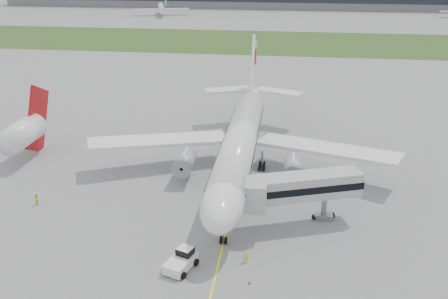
# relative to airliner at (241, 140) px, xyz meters

# --- Properties ---
(ground) EXTENTS (600.00, 600.00, 0.00)m
(ground) POSITION_rel_airliner_xyz_m (0.00, -4.87, -5.66)
(ground) COLOR gray
(ground) RESTS_ON ground
(apron_markings) EXTENTS (70.00, 70.00, 0.04)m
(apron_markings) POSITION_rel_airliner_xyz_m (0.00, -9.87, -5.66)
(apron_markings) COLOR yellow
(apron_markings) RESTS_ON ground
(grass_strip) EXTENTS (600.00, 50.00, 0.02)m
(grass_strip) POSITION_rel_airliner_xyz_m (0.00, 115.13, -5.65)
(grass_strip) COLOR #31511E
(grass_strip) RESTS_ON ground
(control_tower) EXTENTS (12.00, 12.00, 56.00)m
(control_tower) POSITION_rel_airliner_xyz_m (-90.00, 227.13, -5.66)
(control_tower) COLOR slate
(control_tower) RESTS_ON ground
(airliner) EXTENTS (48.13, 53.95, 17.88)m
(airliner) POSITION_rel_airliner_xyz_m (0.00, 0.00, 0.00)
(airliner) COLOR white
(airliner) RESTS_ON ground
(pushback_tug) EXTENTS (3.76, 4.56, 2.06)m
(pushback_tug) POSITION_rel_airliner_xyz_m (-3.90, -25.24, -4.71)
(pushback_tug) COLOR white
(pushback_tug) RESTS_ON ground
(jet_bridge) EXTENTS (14.66, 8.90, 7.02)m
(jet_bridge) POSITION_rel_airliner_xyz_m (8.59, -14.32, -0.47)
(jet_bridge) COLOR #B4B4B7
(jet_bridge) RESTS_ON ground
(safety_cone_left) EXTENTS (0.42, 0.42, 0.57)m
(safety_cone_left) POSITION_rel_airliner_xyz_m (-4.69, -23.74, -5.37)
(safety_cone_left) COLOR #F5410C
(safety_cone_left) RESTS_ON ground
(safety_cone_right) EXTENTS (0.36, 0.36, 0.50)m
(safety_cone_right) POSITION_rel_airliner_xyz_m (3.76, -27.15, -5.41)
(safety_cone_right) COLOR #F5410C
(safety_cone_right) RESTS_ON ground
(ground_crew_near) EXTENTS (0.57, 0.37, 1.55)m
(ground_crew_near) POSITION_rel_airliner_xyz_m (2.98, -23.32, -4.88)
(ground_crew_near) COLOR #D0E626
(ground_crew_near) RESTS_ON ground
(ground_crew_far) EXTENTS (0.75, 0.89, 1.63)m
(ground_crew_far) POSITION_rel_airliner_xyz_m (-26.49, -13.77, -4.84)
(ground_crew_far) COLOR #C8FC2A
(ground_crew_far) RESTS_ON ground
(neighbor_aircraft) EXTENTS (4.33, 14.74, 12.07)m
(neighbor_aircraft) POSITION_rel_airliner_xyz_m (-35.62, 1.06, -0.88)
(neighbor_aircraft) COLOR #9F090D
(neighbor_aircraft) RESTS_ON ground
(distant_aircraft_left) EXTENTS (33.65, 31.35, 10.73)m
(distant_aircraft_left) POSITION_rel_airliner_xyz_m (-59.12, 183.24, -5.66)
(distant_aircraft_left) COLOR white
(distant_aircraft_left) RESTS_ON ground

